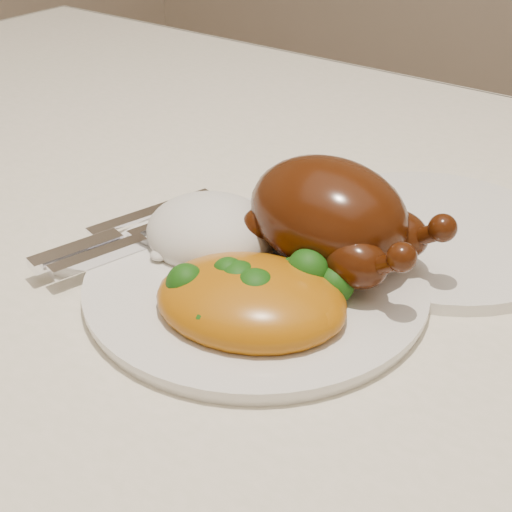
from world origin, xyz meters
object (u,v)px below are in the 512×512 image
Objects in this scene: dining_table at (249,316)px; roast_chicken at (331,216)px; dinner_plate at (256,283)px; side_plate at (435,233)px.

roast_chicken is at bearing -11.28° from dining_table.
dinner_plate is 1.55× the size of roast_chicken.
roast_chicken is (0.10, -0.02, 0.16)m from dining_table.
dinner_plate reaches higher than dining_table.
dining_table is at bearing -149.71° from side_plate.
roast_chicken is at bearing -114.64° from side_plate.
side_plate is at bearing 71.24° from roast_chicken.
dining_table is at bearing 130.38° from dinner_plate.
side_plate is 0.13m from roast_chicken.
side_plate reaches higher than dining_table.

